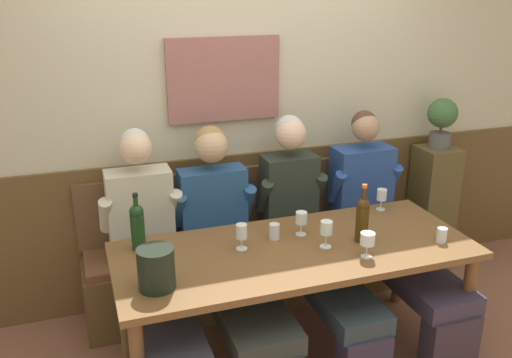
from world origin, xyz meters
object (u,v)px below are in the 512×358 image
object	(u,v)px
person_center_left_seat	(385,223)
potted_plant	(442,119)
wine_glass_near_bucket	(382,196)
wine_glass_center_front	(326,229)
wine_bottle_amber_mid	(137,225)
person_right_seat	(229,250)
wall_bench	(255,263)
dining_table	(295,261)
wine_glass_left_end	(241,232)
water_tumbler_right	(442,235)
wine_glass_center_rear	(301,219)
ice_bucket	(156,268)
person_center_right_seat	(308,232)
wine_bottle_clear_water	(362,218)
wine_glass_right_end	(368,239)
water_tumbler_center	(274,231)
person_left_seat	(151,260)

from	to	relation	value
person_center_left_seat	potted_plant	world-z (taller)	potted_plant
wine_glass_near_bucket	wine_glass_center_front	world-z (taller)	wine_glass_center_front
wine_bottle_amber_mid	wine_glass_center_front	size ratio (longest dim) A/B	2.12
person_right_seat	wall_bench	bearing A→B (deg)	52.23
dining_table	person_right_seat	bearing A→B (deg)	133.19
dining_table	person_center_left_seat	bearing A→B (deg)	23.36
wine_bottle_amber_mid	wine_glass_left_end	distance (m)	0.57
wine_glass_center_front	wall_bench	bearing A→B (deg)	102.40
person_right_seat	wine_bottle_amber_mid	bearing A→B (deg)	-174.60
water_tumbler_right	wine_glass_center_rear	bearing A→B (deg)	153.91
ice_bucket	person_center_right_seat	bearing A→B (deg)	26.83
person_right_seat	wine_glass_center_front	world-z (taller)	person_right_seat
person_center_left_seat	person_right_seat	bearing A→B (deg)	-178.66
wine_bottle_clear_water	wine_glass_right_end	bearing A→B (deg)	-110.37
potted_plant	person_right_seat	bearing A→B (deg)	-166.59
wine_glass_near_bucket	wine_glass_right_end	bearing A→B (deg)	-127.20
person_right_seat	wine_glass_center_rear	bearing A→B (deg)	-23.50
person_right_seat	person_center_left_seat	xyz separation A→B (m)	(1.09, 0.03, 0.01)
person_right_seat	wine_glass_left_end	distance (m)	0.33
wall_bench	potted_plant	size ratio (longest dim) A/B	6.22
ice_bucket	wine_glass_left_end	bearing A→B (deg)	26.91
person_center_left_seat	water_tumbler_right	world-z (taller)	person_center_left_seat
water_tumbler_center	potted_plant	bearing A→B (deg)	21.25
person_center_right_seat	wall_bench	bearing A→B (deg)	123.98
person_right_seat	wine_glass_left_end	xyz separation A→B (m)	(0.01, -0.24, 0.22)
person_center_right_seat	water_tumbler_center	distance (m)	0.40
person_right_seat	water_tumbler_right	world-z (taller)	person_right_seat
wine_glass_center_front	water_tumbler_center	xyz separation A→B (m)	(-0.24, 0.19, -0.07)
ice_bucket	potted_plant	xyz separation A→B (m)	(2.26, 0.91, 0.35)
person_right_seat	wine_glass_center_rear	distance (m)	0.48
wall_bench	person_center_right_seat	distance (m)	0.56
ice_bucket	wine_bottle_amber_mid	size ratio (longest dim) A/B	0.63
water_tumbler_center	wine_bottle_clear_water	bearing A→B (deg)	-21.84
wine_glass_right_end	wine_glass_center_front	world-z (taller)	wine_glass_center_front
wall_bench	potted_plant	distance (m)	1.72
wall_bench	wine_glass_near_bucket	size ratio (longest dim) A/B	16.49
wine_glass_center_rear	ice_bucket	bearing A→B (deg)	-160.16
wine_glass_right_end	water_tumbler_center	size ratio (longest dim) A/B	1.52
person_center_left_seat	wine_bottle_clear_water	size ratio (longest dim) A/B	3.80
person_left_seat	wall_bench	bearing A→B (deg)	25.77
wall_bench	person_left_seat	xyz separation A→B (m)	(-0.76, -0.37, 0.35)
water_tumbler_center	person_right_seat	bearing A→B (deg)	141.85
dining_table	wine_glass_left_end	distance (m)	0.35
person_left_seat	wine_bottle_clear_water	xyz separation A→B (m)	(1.15, -0.38, 0.26)
person_center_left_seat	wine_bottle_amber_mid	bearing A→B (deg)	-177.33
person_center_left_seat	wine_glass_right_end	xyz separation A→B (m)	(-0.47, -0.57, 0.22)
wine_glass_near_bucket	potted_plant	world-z (taller)	potted_plant
ice_bucket	water_tumbler_center	bearing A→B (deg)	23.64
wine_glass_center_rear	water_tumbler_center	xyz separation A→B (m)	(-0.17, -0.01, -0.05)
ice_bucket	wine_bottle_clear_water	bearing A→B (deg)	6.42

